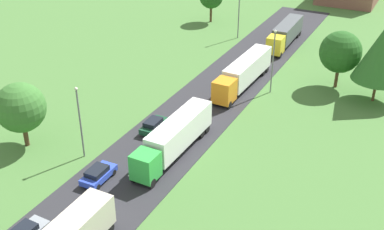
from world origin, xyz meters
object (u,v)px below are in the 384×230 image
truck_third (244,72)px  car_fourth (154,125)px  car_third (98,174)px  tree_birch (382,53)px  lamppost_third (273,59)px  lamppost_fourth (239,10)px  truck_fourth (286,33)px  lamppost_second (80,119)px  truck_second (175,137)px  tree_maple (20,108)px  tree_oak (340,52)px

truck_third → car_fourth: size_ratio=3.63×
car_third → tree_birch: (21.52, 31.13, 5.92)m
lamppost_third → lamppost_fourth: size_ratio=1.00×
car_fourth → truck_fourth: bearing=82.3°
lamppost_fourth → car_third: bearing=-85.2°
truck_fourth → lamppost_second: (-8.75, -43.05, 2.53)m
truck_fourth → tree_birch: size_ratio=1.29×
truck_second → truck_fourth: 38.11m
car_fourth → truck_third: bearing=73.8°
truck_fourth → lamppost_third: bearing=-78.0°
car_fourth → tree_maple: tree_maple is taller
truck_third → car_third: 27.67m
lamppost_third → car_fourth: bearing=-118.0°
lamppost_third → tree_maple: size_ratio=1.18×
tree_birch → tree_maple: 44.04m
lamppost_fourth → truck_fourth: bearing=2.2°
truck_third → tree_birch: bearing=12.9°
truck_third → lamppost_second: bearing=-109.7°
truck_fourth → lamppost_fourth: 8.95m
tree_maple → tree_oak: bearing=48.9°
truck_second → truck_fourth: size_ratio=1.00×
car_fourth → lamppost_third: lamppost_third is taller
truck_third → lamppost_second: size_ratio=1.80×
tree_oak → tree_birch: (5.41, -2.07, 1.57)m
car_third → tree_birch: 38.30m
lamppost_third → tree_oak: (7.54, 5.85, 0.25)m
truck_fourth → tree_maple: (-15.91, -44.17, 2.68)m
truck_third → tree_maple: 30.09m
lamppost_third → tree_birch: (12.95, 3.78, 1.83)m
lamppost_third → tree_oak: 9.54m
car_fourth → lamppost_second: size_ratio=0.50×
lamppost_second → tree_oak: size_ratio=1.03×
truck_second → car_fourth: size_ratio=3.29×
car_third → car_fourth: (-0.14, 10.97, 0.01)m
lamppost_third → tree_birch: bearing=16.3°
truck_fourth → car_fourth: (-4.76, -35.01, -1.25)m
truck_second → car_fourth: 5.66m
truck_third → truck_fourth: (0.03, 18.73, -0.13)m
truck_second → car_fourth: bearing=145.8°
truck_second → lamppost_third: (4.17, 19.48, 2.73)m
lamppost_third → tree_oak: size_ratio=1.10×
lamppost_fourth → tree_maple: (-7.43, -43.83, -0.17)m
truck_third → lamppost_third: lamppost_third is taller
lamppost_second → tree_maple: bearing=-171.1°
truck_second → tree_birch: (17.11, 23.26, 4.56)m
lamppost_third → car_third: bearing=-107.4°
truck_third → lamppost_fourth: lamppost_fourth is taller
tree_birch → lamppost_fourth: bearing=150.2°
car_fourth → tree_birch: (21.66, 20.17, 5.90)m
truck_second → tree_oak: 28.06m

